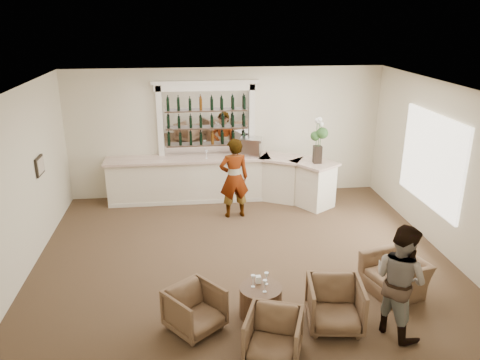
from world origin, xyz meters
name	(u,v)px	position (x,y,z in m)	size (l,w,h in m)	color
ground	(242,256)	(0.00, 0.00, 0.00)	(8.00, 8.00, 0.00)	brown
room_shell	(246,133)	(0.16, 0.71, 2.34)	(8.04, 7.02, 3.32)	beige
bar_counter	(222,179)	(-0.16, 3.00, 0.57)	(5.72, 1.80, 1.14)	white
back_bar_alcove	(206,119)	(-0.50, 3.41, 2.03)	(2.64, 0.25, 3.00)	white
cocktail_table	(261,301)	(0.06, -1.92, 0.25)	(0.67, 0.67, 0.50)	#513823
sommelier	(234,178)	(0.04, 1.98, 0.95)	(0.69, 0.45, 1.90)	gray
guest	(400,280)	(2.01, -2.54, 0.88)	(0.85, 0.66, 1.75)	gray
armchair_left	(195,309)	(-0.98, -2.15, 0.34)	(0.73, 0.75, 0.69)	brown
armchair_center	(273,336)	(0.08, -2.90, 0.35)	(0.74, 0.76, 0.70)	brown
armchair_right	(335,305)	(1.13, -2.32, 0.38)	(0.81, 0.83, 0.76)	brown
armchair_far	(394,275)	(2.45, -1.51, 0.32)	(0.97, 0.85, 0.63)	brown
espresso_machine	(250,147)	(0.58, 3.09, 1.37)	(0.52, 0.44, 0.46)	silver
flower_vase	(318,137)	(2.09, 2.32, 1.77)	(0.30, 0.30, 1.12)	black
wine_glass_bar_left	(248,153)	(0.51, 2.99, 1.25)	(0.07, 0.07, 0.21)	white
wine_glass_bar_right	(206,154)	(-0.54, 3.00, 1.25)	(0.07, 0.07, 0.21)	white
wine_glass_tbl_a	(253,281)	(-0.06, -1.89, 0.60)	(0.07, 0.07, 0.21)	white
wine_glass_tbl_b	(266,279)	(0.16, -1.84, 0.60)	(0.07, 0.07, 0.21)	white
wine_glass_tbl_c	(265,286)	(0.10, -2.05, 0.60)	(0.07, 0.07, 0.21)	white
napkin_holder	(258,279)	(0.04, -1.78, 0.56)	(0.08, 0.08, 0.12)	white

